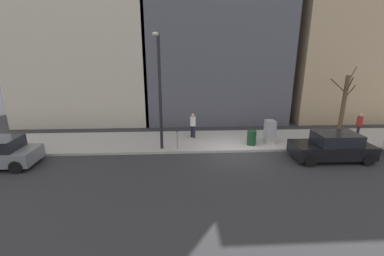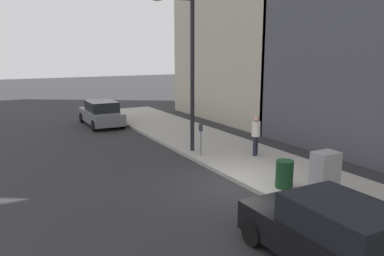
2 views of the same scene
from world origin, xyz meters
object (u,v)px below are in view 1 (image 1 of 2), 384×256
Objects in this scene: streetlamp at (159,84)px; pedestrian_near_meter at (359,124)px; parking_meter at (177,135)px; office_tower_left at (337,24)px; trash_bin at (252,138)px; pedestrian_midblock at (193,124)px; bare_tree at (344,104)px; parked_car_black at (332,147)px; utility_box at (270,132)px; office_block_center at (212,15)px.

pedestrian_near_meter is (1.69, -13.08, -2.93)m from streetlamp.
parking_meter is 18.95m from office_tower_left.
parking_meter is at bearing 95.59° from trash_bin.
trash_bin is at bearing 24.90° from pedestrian_midblock.
bare_tree is 2.79× the size of pedestrian_near_meter.
parked_car_black is 3.64m from utility_box.
pedestrian_near_meter is at bearing 164.09° from office_tower_left.
pedestrian_midblock is at bearing 165.67° from office_block_center.
streetlamp is (-1.02, 6.78, 3.17)m from utility_box.
parked_car_black is at bearing 152.20° from office_tower_left.
trash_bin is at bearing 133.33° from office_tower_left.
office_tower_left is at bearing -94.75° from office_block_center.
streetlamp is 3.92× the size of pedestrian_midblock.
office_block_center is at bearing 76.96° from pedestrian_near_meter.
pedestrian_near_meter is at bearing -82.63° from streetlamp.
office_block_center is (10.31, 1.33, 8.30)m from trash_bin.
streetlamp is at bearing 122.88° from office_tower_left.
trash_bin is (0.62, -5.52, -3.42)m from streetlamp.
parking_meter is 0.08× the size of office_block_center.
bare_tree is 10.30m from pedestrian_midblock.
office_block_center is at bearing 125.07° from pedestrian_midblock.
pedestrian_near_meter is 15.02m from office_block_center.
bare_tree is at bearing 49.80° from pedestrian_midblock.
pedestrian_near_meter and pedestrian_midblock have the same top height.
parked_car_black is 8.32m from pedestrian_midblock.
office_block_center reaches higher than utility_box.
streetlamp is at bearing 96.39° from trash_bin.
office_block_center is at bearing 7.35° from trash_bin.
bare_tree is at bearing -76.59° from utility_box.
parked_car_black reaches higher than parking_meter.
office_tower_left is (9.82, -14.53, 7.19)m from parking_meter.
streetlamp reaches higher than utility_box.
streetlamp reaches higher than trash_bin.
office_tower_left is (8.30, -2.36, 7.08)m from pedestrian_near_meter.
streetlamp is at bearing 159.04° from office_block_center.
trash_bin is at bearing -83.61° from streetlamp.
parking_meter is 3.18m from streetlamp.
office_block_center is at bearing 85.25° from office_tower_left.
trash_bin is (2.15, 3.86, -0.14)m from parked_car_black.
pedestrian_midblock reaches higher than utility_box.
streetlamp is 6.52m from trash_bin.
utility_box is 5.76m from bare_tree.
utility_box is 0.09× the size of office_tower_left.
streetlamp is 12.51m from bare_tree.
office_block_center reaches higher than parked_car_black.
pedestrian_near_meter is at bearing -48.55° from parked_car_black.
office_block_center is at bearing 14.65° from utility_box.
pedestrian_midblock is (0.54, 11.12, 0.00)m from pedestrian_near_meter.
pedestrian_midblock is 0.09× the size of office_block_center.
bare_tree is 1.67m from pedestrian_near_meter.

